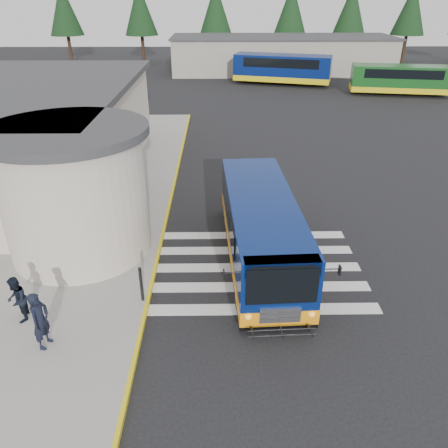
{
  "coord_description": "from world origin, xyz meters",
  "views": [
    {
      "loc": [
        -1.69,
        -14.24,
        9.09
      ],
      "look_at": [
        -1.52,
        -0.5,
        1.68
      ],
      "focal_mm": 35.0,
      "sensor_mm": 36.0,
      "label": 1
    }
  ],
  "objects_px": {
    "pedestrian_a": "(40,320)",
    "bollard": "(141,284)",
    "far_bus_a": "(282,68)",
    "far_bus_b": "(400,79)",
    "pedestrian_b": "(17,300)",
    "transit_bus": "(261,232)"
  },
  "relations": [
    {
      "from": "bollard",
      "to": "far_bus_b",
      "type": "height_order",
      "value": "far_bus_b"
    },
    {
      "from": "bollard",
      "to": "pedestrian_a",
      "type": "bearing_deg",
      "value": -140.55
    },
    {
      "from": "pedestrian_b",
      "to": "far_bus_b",
      "type": "distance_m",
      "value": 40.29
    },
    {
      "from": "pedestrian_b",
      "to": "bollard",
      "type": "distance_m",
      "value": 3.68
    },
    {
      "from": "far_bus_a",
      "to": "far_bus_b",
      "type": "bearing_deg",
      "value": -100.35
    },
    {
      "from": "transit_bus",
      "to": "pedestrian_b",
      "type": "relative_size",
      "value": 6.09
    },
    {
      "from": "far_bus_b",
      "to": "transit_bus",
      "type": "bearing_deg",
      "value": 161.66
    },
    {
      "from": "far_bus_b",
      "to": "bollard",
      "type": "bearing_deg",
      "value": 158.13
    },
    {
      "from": "pedestrian_b",
      "to": "far_bus_a",
      "type": "relative_size",
      "value": 0.14
    },
    {
      "from": "bollard",
      "to": "far_bus_a",
      "type": "bearing_deg",
      "value": 75.94
    },
    {
      "from": "transit_bus",
      "to": "bollard",
      "type": "bearing_deg",
      "value": -150.36
    },
    {
      "from": "pedestrian_a",
      "to": "far_bus_a",
      "type": "bearing_deg",
      "value": -4.47
    },
    {
      "from": "far_bus_a",
      "to": "far_bus_b",
      "type": "relative_size",
      "value": 1.11
    },
    {
      "from": "pedestrian_b",
      "to": "far_bus_a",
      "type": "distance_m",
      "value": 40.26
    },
    {
      "from": "far_bus_b",
      "to": "pedestrian_b",
      "type": "bearing_deg",
      "value": 154.52
    },
    {
      "from": "transit_bus",
      "to": "far_bus_b",
      "type": "xyz_separation_m",
      "value": [
        15.92,
        29.21,
        0.31
      ]
    },
    {
      "from": "pedestrian_a",
      "to": "bollard",
      "type": "distance_m",
      "value": 3.17
    },
    {
      "from": "pedestrian_a",
      "to": "far_bus_b",
      "type": "relative_size",
      "value": 0.19
    },
    {
      "from": "transit_bus",
      "to": "pedestrian_b",
      "type": "distance_m",
      "value": 8.37
    },
    {
      "from": "transit_bus",
      "to": "pedestrian_a",
      "type": "relative_size",
      "value": 5.12
    },
    {
      "from": "pedestrian_b",
      "to": "bollard",
      "type": "xyz_separation_m",
      "value": [
        3.56,
        0.9,
        -0.13
      ]
    },
    {
      "from": "pedestrian_b",
      "to": "far_bus_a",
      "type": "height_order",
      "value": "far_bus_a"
    }
  ]
}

